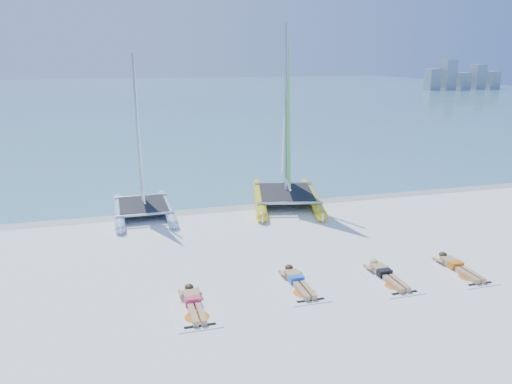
{
  "coord_description": "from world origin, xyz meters",
  "views": [
    {
      "loc": [
        -4.05,
        -12.69,
        5.68
      ],
      "look_at": [
        -0.13,
        1.2,
        1.71
      ],
      "focal_mm": 35.0,
      "sensor_mm": 36.0,
      "label": 1
    }
  ],
  "objects_px": {
    "sunbather_c": "(385,273)",
    "sunbather_d": "(457,266)",
    "sunbather_a": "(193,302)",
    "towel_b": "(300,287)",
    "catamaran_blue": "(140,167)",
    "catamaran_yellow": "(286,145)",
    "towel_d": "(461,272)",
    "sunbather_b": "(297,280)",
    "towel_a": "(195,310)",
    "towel_c": "(389,280)"
  },
  "relations": [
    {
      "from": "sunbather_b",
      "to": "towel_d",
      "type": "xyz_separation_m",
      "value": [
        4.52,
        -0.53,
        -0.11
      ]
    },
    {
      "from": "catamaran_yellow",
      "to": "sunbather_d",
      "type": "distance_m",
      "value": 8.43
    },
    {
      "from": "sunbather_a",
      "to": "towel_b",
      "type": "height_order",
      "value": "sunbather_a"
    },
    {
      "from": "catamaran_blue",
      "to": "towel_c",
      "type": "xyz_separation_m",
      "value": [
        5.81,
        -7.6,
        -1.77
      ]
    },
    {
      "from": "catamaran_blue",
      "to": "towel_a",
      "type": "xyz_separation_m",
      "value": [
        0.69,
        -7.78,
        -1.77
      ]
    },
    {
      "from": "towel_a",
      "to": "catamaran_yellow",
      "type": "bearing_deg",
      "value": 58.42
    },
    {
      "from": "towel_b",
      "to": "sunbather_d",
      "type": "relative_size",
      "value": 1.07
    },
    {
      "from": "sunbather_a",
      "to": "towel_b",
      "type": "relative_size",
      "value": 0.93
    },
    {
      "from": "catamaran_yellow",
      "to": "towel_d",
      "type": "height_order",
      "value": "catamaran_yellow"
    },
    {
      "from": "catamaran_blue",
      "to": "sunbather_a",
      "type": "bearing_deg",
      "value": -85.35
    },
    {
      "from": "towel_c",
      "to": "sunbather_c",
      "type": "distance_m",
      "value": 0.22
    },
    {
      "from": "sunbather_b",
      "to": "towel_d",
      "type": "height_order",
      "value": "sunbather_b"
    },
    {
      "from": "sunbather_c",
      "to": "towel_a",
      "type": "bearing_deg",
      "value": -175.86
    },
    {
      "from": "catamaran_blue",
      "to": "towel_b",
      "type": "distance_m",
      "value": 8.29
    },
    {
      "from": "sunbather_d",
      "to": "catamaran_blue",
      "type": "bearing_deg",
      "value": 136.73
    },
    {
      "from": "towel_b",
      "to": "towel_d",
      "type": "distance_m",
      "value": 4.54
    },
    {
      "from": "sunbather_a",
      "to": "sunbather_b",
      "type": "xyz_separation_m",
      "value": [
        2.74,
        0.44,
        0.0
      ]
    },
    {
      "from": "catamaran_yellow",
      "to": "sunbather_d",
      "type": "bearing_deg",
      "value": -59.89
    },
    {
      "from": "sunbather_c",
      "to": "catamaran_blue",
      "type": "bearing_deg",
      "value": 128.11
    },
    {
      "from": "catamaran_yellow",
      "to": "sunbather_b",
      "type": "height_order",
      "value": "catamaran_yellow"
    },
    {
      "from": "towel_d",
      "to": "towel_c",
      "type": "bearing_deg",
      "value": 177.85
    },
    {
      "from": "catamaran_blue",
      "to": "sunbather_c",
      "type": "xyz_separation_m",
      "value": [
        5.81,
        -7.41,
        -1.66
      ]
    },
    {
      "from": "sunbather_a",
      "to": "sunbather_b",
      "type": "height_order",
      "value": "same"
    },
    {
      "from": "sunbather_b",
      "to": "towel_d",
      "type": "relative_size",
      "value": 0.93
    },
    {
      "from": "towel_a",
      "to": "sunbather_a",
      "type": "distance_m",
      "value": 0.22
    },
    {
      "from": "towel_a",
      "to": "sunbather_c",
      "type": "relative_size",
      "value": 1.07
    },
    {
      "from": "catamaran_blue",
      "to": "sunbather_d",
      "type": "height_order",
      "value": "catamaran_blue"
    },
    {
      "from": "catamaran_yellow",
      "to": "sunbather_b",
      "type": "distance_m",
      "value": 8.11
    },
    {
      "from": "catamaran_yellow",
      "to": "sunbather_a",
      "type": "distance_m",
      "value": 9.61
    },
    {
      "from": "towel_a",
      "to": "sunbather_a",
      "type": "height_order",
      "value": "sunbather_a"
    },
    {
      "from": "catamaran_blue",
      "to": "catamaran_yellow",
      "type": "height_order",
      "value": "catamaran_yellow"
    },
    {
      "from": "catamaran_yellow",
      "to": "towel_d",
      "type": "xyz_separation_m",
      "value": [
        2.27,
        -8.02,
        -2.25
      ]
    },
    {
      "from": "sunbather_a",
      "to": "towel_d",
      "type": "distance_m",
      "value": 7.27
    },
    {
      "from": "sunbather_d",
      "to": "towel_d",
      "type": "bearing_deg",
      "value": -90.0
    },
    {
      "from": "catamaran_blue",
      "to": "sunbather_b",
      "type": "relative_size",
      "value": 3.45
    },
    {
      "from": "towel_b",
      "to": "towel_d",
      "type": "bearing_deg",
      "value": -4.32
    },
    {
      "from": "sunbather_b",
      "to": "sunbather_c",
      "type": "xyz_separation_m",
      "value": [
        2.38,
        -0.26,
        0.0
      ]
    },
    {
      "from": "towel_a",
      "to": "sunbather_b",
      "type": "distance_m",
      "value": 2.82
    },
    {
      "from": "sunbather_a",
      "to": "catamaran_blue",
      "type": "bearing_deg",
      "value": 95.18
    },
    {
      "from": "towel_c",
      "to": "towel_d",
      "type": "distance_m",
      "value": 2.14
    },
    {
      "from": "sunbather_b",
      "to": "towel_c",
      "type": "relative_size",
      "value": 0.93
    },
    {
      "from": "sunbather_d",
      "to": "towel_b",
      "type": "bearing_deg",
      "value": 178.1
    },
    {
      "from": "towel_b",
      "to": "sunbather_c",
      "type": "distance_m",
      "value": 2.38
    },
    {
      "from": "towel_a",
      "to": "sunbather_b",
      "type": "xyz_separation_m",
      "value": [
        2.74,
        0.63,
        0.11
      ]
    },
    {
      "from": "catamaran_blue",
      "to": "towel_c",
      "type": "distance_m",
      "value": 9.73
    },
    {
      "from": "catamaran_yellow",
      "to": "sunbather_c",
      "type": "height_order",
      "value": "catamaran_yellow"
    },
    {
      "from": "catamaran_yellow",
      "to": "towel_d",
      "type": "relative_size",
      "value": 3.88
    },
    {
      "from": "towel_a",
      "to": "sunbather_c",
      "type": "height_order",
      "value": "sunbather_c"
    },
    {
      "from": "sunbather_c",
      "to": "sunbather_d",
      "type": "relative_size",
      "value": 1.0
    },
    {
      "from": "catamaran_blue",
      "to": "sunbather_b",
      "type": "height_order",
      "value": "catamaran_blue"
    }
  ]
}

